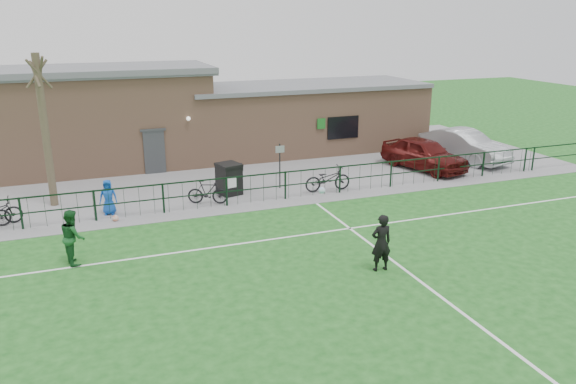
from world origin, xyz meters
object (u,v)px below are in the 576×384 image
object	(u,v)px
bare_tree	(45,132)
ball_ground	(115,218)
car_silver	(464,145)
bicycle_e	(328,179)
car_maroon	(424,154)
wheelie_bin_right	(234,180)
wheelie_bin_left	(229,180)
spectator_child	(108,197)
outfield_player	(73,237)
sign_post	(280,166)
bicycle_d	(208,192)

from	to	relation	value
bare_tree	ball_ground	xyz separation A→B (m)	(2.17, -2.79, -2.88)
bare_tree	car_silver	xyz separation A→B (m)	(20.04, 0.36, -2.17)
car_silver	bicycle_e	world-z (taller)	car_silver
car_maroon	ball_ground	distance (m)	15.12
bare_tree	wheelie_bin_right	world-z (taller)	bare_tree
wheelie_bin_left	bicycle_e	world-z (taller)	wheelie_bin_left
wheelie_bin_left	spectator_child	xyz separation A→B (m)	(-4.98, -0.90, 0.05)
ball_ground	outfield_player	bearing A→B (deg)	-112.87
sign_post	bicycle_e	bearing A→B (deg)	-32.00
bicycle_d	bicycle_e	world-z (taller)	bicycle_e
sign_post	bicycle_e	xyz separation A→B (m)	(1.80, -1.13, -0.46)
sign_post	car_maroon	bearing A→B (deg)	4.04
ball_ground	wheelie_bin_right	bearing A→B (deg)	20.57
car_silver	spectator_child	distance (m)	18.17
bare_tree	car_silver	size ratio (longest dim) A/B	1.22
wheelie_bin_left	bicycle_d	bearing A→B (deg)	-155.27
sign_post	car_maroon	world-z (taller)	sign_post
wheelie_bin_left	spectator_child	world-z (taller)	spectator_child
bicycle_e	spectator_child	size ratio (longest dim) A/B	1.51
car_silver	sign_post	bearing A→B (deg)	172.79
wheelie_bin_left	sign_post	xyz separation A→B (m)	(2.32, 0.06, 0.37)
spectator_child	ball_ground	distance (m)	1.06
wheelie_bin_left	bicycle_d	world-z (taller)	wheelie_bin_left
wheelie_bin_right	bicycle_e	world-z (taller)	wheelie_bin_right
bare_tree	bicycle_e	world-z (taller)	bare_tree
bare_tree	bicycle_d	size ratio (longest dim) A/B	3.68
car_maroon	ball_ground	size ratio (longest dim) A/B	19.20
sign_post	outfield_player	xyz separation A→B (m)	(-8.57, -5.22, -0.16)
ball_ground	bare_tree	bearing A→B (deg)	127.86
car_silver	ball_ground	xyz separation A→B (m)	(-17.88, -3.14, -0.71)
car_silver	car_maroon	bearing A→B (deg)	-179.67
wheelie_bin_right	bicycle_d	size ratio (longest dim) A/B	0.68
outfield_player	bicycle_d	bearing A→B (deg)	-60.93
wheelie_bin_left	bicycle_d	distance (m)	1.52
wheelie_bin_left	car_silver	distance (m)	13.13
wheelie_bin_left	car_silver	world-z (taller)	car_silver
car_silver	bicycle_e	size ratio (longest dim) A/B	2.40
bare_tree	spectator_child	distance (m)	3.61
wheelie_bin_left	sign_post	bearing A→B (deg)	-13.96
sign_post	spectator_child	xyz separation A→B (m)	(-7.30, -0.96, -0.32)
bare_tree	wheelie_bin_right	xyz separation A→B (m)	(7.24, -0.88, -2.43)
wheelie_bin_left	outfield_player	bearing A→B (deg)	-155.89
outfield_player	bicycle_e	bearing A→B (deg)	-78.77
bare_tree	sign_post	bearing A→B (deg)	-5.89
car_maroon	ball_ground	bearing A→B (deg)	173.68
bare_tree	wheelie_bin_right	distance (m)	7.68
car_silver	outfield_player	bearing A→B (deg)	-175.51
bicycle_e	ball_ground	bearing A→B (deg)	96.93
wheelie_bin_left	wheelie_bin_right	size ratio (longest dim) A/B	1.13
bicycle_e	ball_ground	distance (m)	8.98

